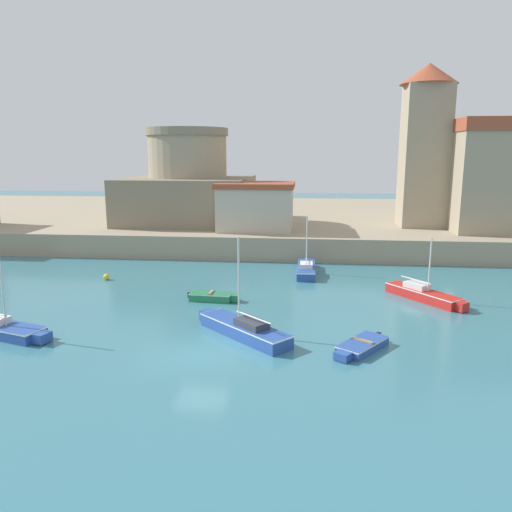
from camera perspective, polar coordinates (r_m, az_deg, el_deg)
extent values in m
plane|color=teal|center=(24.94, -6.31, -10.91)|extent=(200.00, 200.00, 0.00)
cube|color=gray|center=(64.09, 1.38, 4.11)|extent=(120.00, 40.00, 2.15)
cube|color=#284C9E|center=(25.61, 12.07, -9.96)|extent=(2.81, 3.18, 0.44)
cube|color=#284C9E|center=(24.18, 9.91, -11.21)|extent=(0.93, 0.90, 0.38)
cube|color=white|center=(25.54, 12.09, -9.58)|extent=(2.84, 3.21, 0.07)
cube|color=#997F5B|center=(25.52, 12.10, -9.41)|extent=(1.02, 0.82, 0.08)
cube|color=black|center=(26.92, 13.82, -8.84)|extent=(0.28, 0.28, 0.36)
cube|color=red|center=(34.92, 18.50, -4.24)|extent=(4.31, 5.11, 0.66)
cube|color=red|center=(33.16, 22.48, -5.37)|extent=(0.90, 0.87, 0.56)
cube|color=white|center=(34.85, 18.53, -3.77)|extent=(4.36, 5.16, 0.07)
cylinder|color=silver|center=(34.17, 19.25, -0.97)|extent=(0.10, 0.10, 3.57)
cylinder|color=silver|center=(35.13, 17.75, -2.61)|extent=(1.55, 2.01, 0.08)
cube|color=silver|center=(35.13, 17.88, -3.24)|extent=(1.69, 1.84, 0.36)
cube|color=#284C9E|center=(26.69, -1.34, -8.48)|extent=(5.34, 5.13, 0.71)
cube|color=#284C9E|center=(29.17, -5.51, -6.75)|extent=(1.01, 1.02, 0.60)
cube|color=white|center=(26.58, -1.34, -7.84)|extent=(5.39, 5.18, 0.07)
cylinder|color=silver|center=(26.22, -1.99, -2.75)|extent=(0.10, 0.10, 4.62)
cylinder|color=silver|center=(25.85, -0.29, -7.03)|extent=(2.01, 1.89, 0.08)
cube|color=#333842|center=(26.08, -0.50, -7.72)|extent=(1.99, 1.96, 0.36)
cube|color=#284C9E|center=(40.27, 5.76, -1.59)|extent=(1.42, 5.25, 0.67)
cube|color=#284C9E|center=(43.14, 5.76, -0.70)|extent=(0.77, 0.63, 0.57)
cube|color=white|center=(40.20, 5.76, -1.18)|extent=(1.43, 5.30, 0.07)
cylinder|color=silver|center=(40.19, 5.82, 1.78)|extent=(0.10, 0.10, 4.01)
cylinder|color=silver|center=(39.44, 5.78, -0.56)|extent=(0.09, 2.36, 0.08)
cube|color=silver|center=(39.64, 5.77, -1.04)|extent=(0.99, 1.58, 0.36)
cube|color=#237A4C|center=(33.11, -5.16, -4.65)|extent=(2.81, 1.33, 0.53)
cube|color=#237A4C|center=(32.72, -2.42, -4.81)|extent=(0.55, 0.66, 0.45)
cube|color=white|center=(33.05, -5.16, -4.28)|extent=(2.83, 1.34, 0.07)
cube|color=#997F5B|center=(33.02, -5.17, -4.14)|extent=(0.27, 0.97, 0.08)
cube|color=black|center=(33.51, -7.61, -4.42)|extent=(0.21, 0.21, 0.36)
cube|color=#284C9E|center=(30.15, -27.07, -7.52)|extent=(5.28, 2.92, 0.60)
cube|color=#284C9E|center=(28.08, -23.26, -8.55)|extent=(0.88, 0.98, 0.51)
cube|color=white|center=(30.07, -27.12, -7.05)|extent=(5.33, 2.95, 0.07)
cylinder|color=silver|center=(29.20, -27.04, -3.13)|extent=(0.10, 0.10, 4.26)
sphere|color=yellow|center=(39.95, -16.72, -2.30)|extent=(0.46, 0.46, 0.46)
cube|color=gray|center=(58.39, 25.14, 7.93)|extent=(10.61, 17.55, 9.32)
cube|color=#9E472D|center=(58.38, 25.59, 13.07)|extent=(10.83, 17.90, 1.20)
cube|color=gray|center=(53.78, 18.63, 10.66)|extent=(4.30, 4.30, 13.96)
cone|color=#9E472D|center=(54.30, 19.20, 19.09)|extent=(5.59, 5.59, 2.00)
cube|color=gray|center=(55.60, -7.70, 6.44)|extent=(13.42, 13.42, 4.79)
cylinder|color=gray|center=(55.45, -7.76, 8.70)|extent=(8.39, 8.39, 9.19)
cylinder|color=gray|center=(55.42, -7.91, 13.86)|extent=(8.81, 8.81, 0.80)
cylinder|color=silver|center=(53.03, 18.16, 10.14)|extent=(2.38, 2.38, 12.96)
cylinder|color=#2D5647|center=(53.02, 18.21, 10.84)|extent=(2.45, 2.45, 0.90)
cylinder|color=#262D33|center=(53.37, 18.67, 17.75)|extent=(2.02, 2.02, 1.20)
cone|color=#2D5647|center=(53.50, 18.74, 18.81)|extent=(2.26, 2.26, 0.80)
cube|color=#BCB29E|center=(48.81, -0.02, 5.41)|extent=(7.08, 5.62, 4.10)
cube|color=#9E472D|center=(48.61, -0.02, 8.11)|extent=(7.43, 5.90, 0.50)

